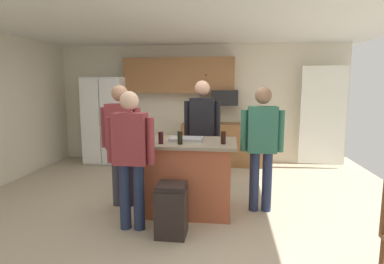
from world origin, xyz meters
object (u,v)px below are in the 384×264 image
at_px(kitchen_island, 189,176).
at_px(person_guest_left, 262,141).
at_px(person_host_foreground, 131,152).
at_px(trash_bin, 172,210).
at_px(microwave_over_range, 225,98).
at_px(refrigerator, 107,120).
at_px(glass_stout_tall, 161,138).
at_px(tumbler_amber, 223,138).
at_px(person_elder_center, 121,137).
at_px(glass_pilsner, 180,138).
at_px(serving_tray, 186,139).
at_px(person_guest_by_door, 202,128).

distance_m(kitchen_island, person_guest_left, 1.08).
relative_size(kitchen_island, person_host_foreground, 0.76).
height_order(person_host_foreground, trash_bin, person_host_foreground).
height_order(microwave_over_range, kitchen_island, microwave_over_range).
height_order(refrigerator, kitchen_island, refrigerator).
height_order(refrigerator, glass_stout_tall, refrigerator).
distance_m(microwave_over_range, tumbler_amber, 2.84).
bearing_deg(microwave_over_range, person_guest_left, -77.80).
bearing_deg(person_elder_center, microwave_over_range, 66.53).
xyz_separation_m(tumbler_amber, glass_stout_tall, (-0.79, -0.08, -0.00)).
bearing_deg(person_host_foreground, glass_stout_tall, 9.34).
relative_size(microwave_over_range, person_elder_center, 0.33).
xyz_separation_m(person_host_foreground, person_guest_left, (1.57, 0.75, 0.03)).
bearing_deg(kitchen_island, trash_bin, -98.64).
distance_m(glass_stout_tall, glass_pilsner, 0.25).
bearing_deg(refrigerator, kitchen_island, -49.26).
xyz_separation_m(tumbler_amber, serving_tray, (-0.50, 0.18, -0.06)).
xyz_separation_m(person_guest_by_door, tumbler_amber, (0.35, -0.94, 0.01)).
bearing_deg(refrigerator, serving_tray, -49.60).
bearing_deg(microwave_over_range, person_guest_by_door, -99.56).
xyz_separation_m(person_elder_center, glass_pilsner, (0.88, -0.32, 0.06)).
bearing_deg(person_host_foreground, kitchen_island, -0.00).
bearing_deg(person_guest_by_door, person_guest_left, 59.89).
distance_m(tumbler_amber, glass_pilsner, 0.55).
relative_size(tumbler_amber, trash_bin, 0.26).
relative_size(person_guest_by_door, trash_bin, 2.92).
relative_size(microwave_over_range, person_guest_by_door, 0.31).
height_order(kitchen_island, person_elder_center, person_elder_center).
height_order(glass_pilsner, serving_tray, glass_pilsner).
relative_size(person_guest_left, tumbler_amber, 10.61).
bearing_deg(glass_pilsner, kitchen_island, 70.12).
bearing_deg(serving_tray, glass_stout_tall, -138.02).
bearing_deg(glass_pilsner, person_host_foreground, -143.64).
xyz_separation_m(microwave_over_range, person_elder_center, (-1.38, -2.57, -0.46)).
xyz_separation_m(person_guest_by_door, serving_tray, (-0.15, -0.76, -0.04)).
distance_m(microwave_over_range, glass_stout_tall, 3.01).
bearing_deg(serving_tray, person_guest_by_door, 78.99).
distance_m(person_elder_center, trash_bin, 1.36).
distance_m(microwave_over_range, serving_tray, 2.71).
distance_m(kitchen_island, glass_stout_tall, 0.69).
height_order(person_guest_by_door, person_host_foreground, person_guest_by_door).
relative_size(person_host_foreground, person_guest_left, 0.97).
distance_m(person_elder_center, person_host_foreground, 0.79).
bearing_deg(trash_bin, microwave_over_range, 81.17).
bearing_deg(person_host_foreground, microwave_over_range, 27.02).
bearing_deg(person_guest_by_door, tumbler_amber, 27.86).
bearing_deg(microwave_over_range, person_host_foreground, -107.30).
relative_size(kitchen_island, glass_stout_tall, 8.30).
bearing_deg(trash_bin, tumbler_amber, 45.11).
distance_m(refrigerator, person_elder_center, 2.74).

